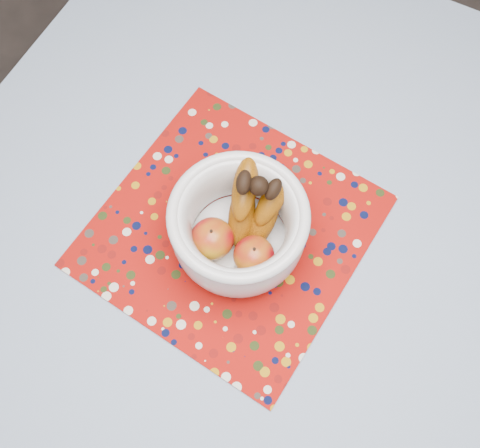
{
  "coord_description": "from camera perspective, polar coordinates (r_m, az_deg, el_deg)",
  "views": [
    {
      "loc": [
        0.06,
        -0.32,
        1.67
      ],
      "look_at": [
        -0.09,
        -0.02,
        0.84
      ],
      "focal_mm": 42.0,
      "sensor_mm": 36.0,
      "label": 1
    }
  ],
  "objects": [
    {
      "name": "fruit_bowl",
      "position": [
        0.89,
        0.22,
        0.06
      ],
      "size": [
        0.22,
        0.23,
        0.17
      ],
      "color": "silver",
      "rests_on": "placemat"
    },
    {
      "name": "tablecloth",
      "position": [
        0.97,
        5.56,
        -3.36
      ],
      "size": [
        1.32,
        1.32,
        0.01
      ],
      "primitive_type": "cube",
      "color": "slate",
      "rests_on": "table"
    },
    {
      "name": "placemat",
      "position": [
        0.97,
        -0.96,
        -0.68
      ],
      "size": [
        0.47,
        0.47,
        0.0
      ],
      "primitive_type": "cube",
      "rotation": [
        0.0,
        0.0,
        -0.09
      ],
      "color": "#960D08",
      "rests_on": "tablecloth"
    },
    {
      "name": "table",
      "position": [
        1.04,
        5.16,
        -4.81
      ],
      "size": [
        1.2,
        1.2,
        0.75
      ],
      "color": "brown",
      "rests_on": "ground"
    }
  ]
}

